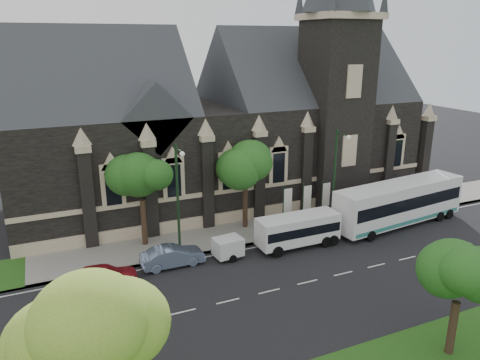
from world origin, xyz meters
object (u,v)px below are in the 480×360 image
box_trailer (228,247)px  tree_walk_left (143,178)px  shuttle_bus (298,229)px  sedan (173,256)px  tree_park_near (96,320)px  banner_flag_right (324,197)px  street_lamp_near (336,174)px  banner_flag_left (286,203)px  tree_park_east (460,274)px  tour_coach (399,202)px  banner_flag_center (306,200)px  street_lamp_mid (178,196)px  tree_walk_right (247,164)px  car_far_red (103,276)px

box_trailer → tree_walk_left: bearing=130.2°
shuttle_bus → sedan: 10.32m
tree_park_near → banner_flag_right: 28.61m
street_lamp_near → banner_flag_left: (-3.71, 1.91, -2.73)m
tree_park_east → tour_coach: (9.86, 14.93, -2.48)m
banner_flag_center → box_trailer: 9.66m
street_lamp_mid → banner_flag_center: size_ratio=2.25×
tree_walk_right → tour_coach: size_ratio=0.57×
car_far_red → tree_park_near: bearing=178.0°
street_lamp_near → sedan: street_lamp_near is taller
tour_coach → street_lamp_mid: bearing=169.4°
tree_park_east → banner_flag_right: size_ratio=1.57×
tree_walk_left → car_far_red: (-4.26, -5.45, -4.95)m
tree_park_east → tree_walk_left: 23.36m
box_trailer → tree_walk_right: bearing=47.2°
tree_park_east → box_trailer: 16.87m
tree_park_east → shuttle_bus: bearing=93.2°
sedan → banner_flag_right: bearing=-79.6°
street_lamp_near → tree_walk_right: bearing=151.9°
tree_park_east → tour_coach: 18.06m
tree_walk_left → banner_flag_center: (14.08, -1.70, -3.35)m
tour_coach → shuttle_bus: bearing=175.2°
tree_park_east → box_trailer: size_ratio=2.00×
banner_flag_right → sedan: bearing=-169.5°
tree_park_near → sedan: 17.39m
shuttle_bus → car_far_red: shuttle_bus is taller
street_lamp_mid → tree_walk_left: bearing=116.5°
tree_park_near → shuttle_bus: size_ratio=1.24×
car_far_red → tree_walk_right: bearing=-62.7°
shuttle_bus → sedan: size_ratio=1.46×
shuttle_bus → tree_walk_right: bearing=111.4°
box_trailer → sedan: size_ratio=0.67×
tree_park_east → banner_flag_left: 18.46m
banner_flag_right → sedan: size_ratio=0.85×
street_lamp_near → shuttle_bus: (-4.65, -1.78, -3.57)m
tree_walk_right → sedan: bearing=-150.8°
tree_walk_left → tour_coach: bearing=-13.1°
tour_coach → car_far_red: 26.13m
tree_walk_right → shuttle_bus: tree_walk_right is taller
sedan → car_far_red: car_far_red is taller
street_lamp_mid → car_far_red: street_lamp_mid is taller
street_lamp_mid → tree_park_east: bearing=-58.2°
tree_park_near → street_lamp_near: street_lamp_near is taller
street_lamp_near → car_far_red: street_lamp_near is taller
street_lamp_near → car_far_red: 20.60m
tree_park_near → tree_walk_right: size_ratio=1.10×
banner_flag_center → tree_walk_right: bearing=161.4°
tree_park_east → shuttle_bus: 14.98m
street_lamp_mid → banner_flag_left: bearing=10.5°
banner_flag_left → street_lamp_mid: bearing=-169.5°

